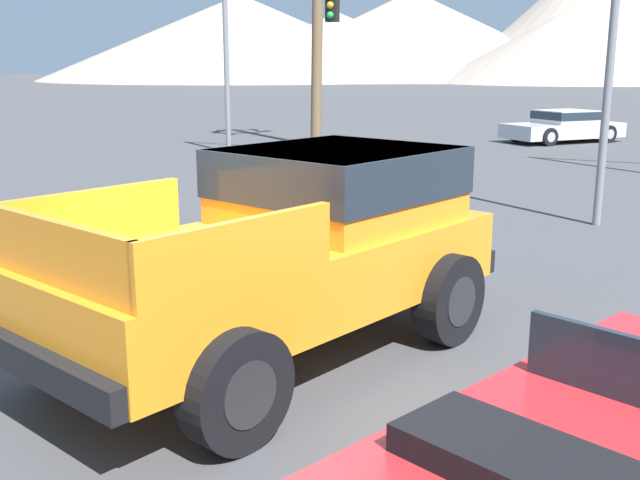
# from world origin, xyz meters

# --- Properties ---
(ground_plane) EXTENTS (320.00, 320.00, 0.00)m
(ground_plane) POSITION_xyz_m (0.00, 0.00, 0.00)
(ground_plane) COLOR #424244
(orange_pickup_truck) EXTENTS (3.30, 5.20, 1.93)m
(orange_pickup_truck) POSITION_xyz_m (0.32, 0.26, 1.10)
(orange_pickup_truck) COLOR orange
(orange_pickup_truck) RESTS_ON ground_plane
(red_convertible_car) EXTENTS (3.14, 4.63, 1.13)m
(red_convertible_car) POSITION_xyz_m (3.27, -1.74, 0.44)
(red_convertible_car) COLOR red
(red_convertible_car) RESTS_ON ground_plane
(parked_car_silver) EXTENTS (4.13, 4.45, 1.13)m
(parked_car_silver) POSITION_xyz_m (-0.18, 22.12, 0.58)
(parked_car_silver) COLOR #B7BABF
(parked_car_silver) RESTS_ON ground_plane
(traffic_light_main) EXTENTS (4.16, 0.38, 5.10)m
(traffic_light_main) POSITION_xyz_m (-7.60, 14.23, 3.61)
(traffic_light_main) COLOR slate
(traffic_light_main) RESTS_ON ground_plane
(distant_mountain_range) EXTENTS (112.35, 83.97, 21.64)m
(distant_mountain_range) POSITION_xyz_m (-41.20, 119.58, 7.72)
(distant_mountain_range) COLOR gray
(distant_mountain_range) RESTS_ON ground_plane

